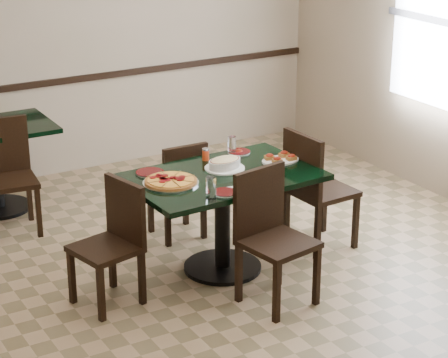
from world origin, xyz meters
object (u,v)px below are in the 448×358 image
chair_right (313,184)px  bread_basket (252,178)px  chair_left (114,237)px  pepperoni_pizza (171,181)px  lasagna_casserole (225,163)px  back_chair_near (6,169)px  bruschetta_platter (280,158)px  chair_far (180,186)px  chair_near (270,229)px  main_table (222,198)px

chair_right → bread_basket: (-0.70, -0.23, 0.26)m
chair_left → pepperoni_pizza: 0.55m
lasagna_casserole → bread_basket: bread_basket is taller
back_chair_near → bruschetta_platter: 2.24m
chair_far → chair_left: 1.10m
bread_basket → bruschetta_platter: 0.51m
chair_far → chair_near: (0.06, -1.20, 0.08)m
chair_right → lasagna_casserole: bearing=77.6°
back_chair_near → pepperoni_pizza: back_chair_near is taller
chair_right → bread_basket: chair_right is taller
chair_near → chair_left: 1.05m
chair_near → back_chair_near: (-1.17, 2.08, -0.01)m
back_chair_near → lasagna_casserole: back_chair_near is taller
pepperoni_pizza → lasagna_casserole: lasagna_casserole is taller
main_table → bruschetta_platter: 0.55m
lasagna_casserole → chair_left: bearing=177.7°
chair_near → chair_right: (0.74, 0.52, 0.01)m
chair_far → back_chair_near: back_chair_near is taller
chair_left → bread_basket: chair_left is taller
main_table → lasagna_casserole: bearing=49.2°
chair_near → main_table: bearing=84.9°
back_chair_near → bread_basket: back_chair_near is taller
chair_right → bread_basket: size_ratio=3.63×
chair_near → bread_basket: (0.04, 0.29, 0.27)m
back_chair_near → main_table: bearing=-46.5°
chair_near → bread_basket: 0.40m
chair_near → chair_far: bearing=82.6°
chair_left → pepperoni_pizza: chair_left is taller
chair_far → chair_near: bearing=93.6°
chair_near → back_chair_near: size_ratio=1.02×
main_table → back_chair_near: 1.90m
chair_right → back_chair_near: 2.47m
main_table → chair_far: (-0.01, 0.64, -0.12)m
lasagna_casserole → bruschetta_platter: lasagna_casserole is taller
chair_right → lasagna_casserole: 0.77m
chair_near → bruschetta_platter: size_ratio=3.06×
main_table → pepperoni_pizza: bearing=175.2°
chair_far → bread_basket: size_ratio=3.10×
bruschetta_platter → chair_left: bearing=-175.0°
pepperoni_pizza → bread_basket: 0.57m
chair_far → bread_basket: bread_basket is taller
chair_near → pepperoni_pizza: chair_near is taller
back_chair_near → bruschetta_platter: bearing=-35.5°
main_table → lasagna_casserole: size_ratio=4.72×
chair_near → bruschetta_platter: (0.46, 0.57, 0.25)m
back_chair_near → lasagna_casserole: 1.90m
bread_basket → chair_far: bearing=83.7°
chair_near → pepperoni_pizza: bearing=118.4°
chair_right → back_chair_near: size_ratio=1.03×
chair_near → chair_left: chair_near is taller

